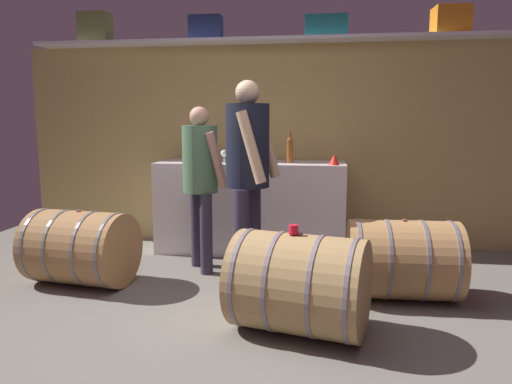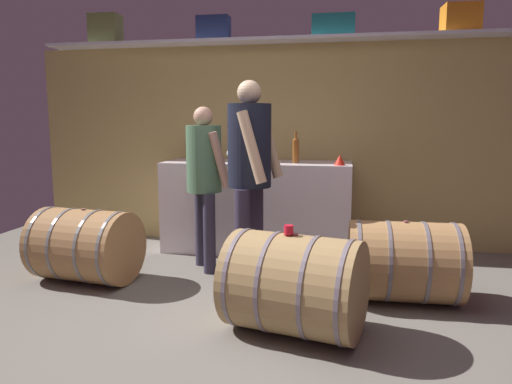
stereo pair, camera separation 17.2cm
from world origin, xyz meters
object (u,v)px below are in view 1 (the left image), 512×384
wine_bottle_dark (207,148)px  wine_barrel_flank (402,260)px  wine_glass (224,154)px  tasting_cup (294,229)px  toolcase_olive (95,28)px  visitor_tasting (201,171)px  toolcase_orange (451,21)px  work_cabinet (251,206)px  toolcase_navy (206,28)px  red_funnel (334,160)px  wine_bottle_amber (290,149)px  wine_barrel_far (81,247)px  winemaker_pouring (248,161)px  wine_barrel_near (300,284)px  toolcase_teal (326,27)px

wine_bottle_dark → wine_barrel_flank: bearing=-32.8°
wine_glass → tasting_cup: 2.00m
toolcase_olive → visitor_tasting: (1.42, -0.96, -1.45)m
tasting_cup → visitor_tasting: 1.53m
toolcase_orange → work_cabinet: toolcase_orange is taller
toolcase_navy → wine_bottle_dark: (0.06, -0.28, -1.25)m
red_funnel → wine_bottle_dark: bearing=172.5°
wine_bottle_amber → wine_barrel_flank: bearing=-49.9°
toolcase_orange → red_funnel: bearing=-161.9°
red_funnel → wine_glass: bearing=176.3°
wine_barrel_far → winemaker_pouring: size_ratio=0.53×
work_cabinet → wine_barrel_near: 2.03m
tasting_cup → winemaker_pouring: winemaker_pouring is taller
wine_bottle_amber → winemaker_pouring: size_ratio=0.19×
toolcase_olive → wine_bottle_amber: (2.17, -0.31, -1.29)m
toolcase_olive → red_funnel: size_ratio=2.95×
toolcase_olive → tasting_cup: 3.60m
wine_bottle_amber → wine_barrel_near: size_ratio=0.33×
toolcase_teal → wine_barrel_near: bearing=-92.8°
wine_barrel_near → visitor_tasting: visitor_tasting is taller
wine_barrel_far → wine_bottle_dark: bearing=64.1°
wine_glass → wine_barrel_far: wine_glass is taller
toolcase_orange → tasting_cup: bearing=-126.6°
toolcase_olive → wine_bottle_amber: toolcase_olive is taller
red_funnel → winemaker_pouring: (-0.72, -0.81, 0.05)m
work_cabinet → wine_bottle_dark: wine_bottle_dark is taller
toolcase_olive → work_cabinet: toolcase_olive is taller
visitor_tasting → tasting_cup: bearing=3.7°
winemaker_pouring → visitor_tasting: size_ratio=1.13×
wine_glass → visitor_tasting: (-0.09, -0.59, -0.12)m
wine_bottle_amber → wine_barrel_flank: wine_bottle_amber is taller
toolcase_orange → wine_barrel_flank: bearing=-116.1°
wine_barrel_far → wine_barrel_near: bearing=-12.1°
toolcase_teal → red_funnel: (0.10, -0.45, -1.33)m
toolcase_teal → red_funnel: bearing=-76.4°
toolcase_teal → wine_bottle_dark: size_ratio=1.34×
wine_glass → visitor_tasting: size_ratio=0.09×
wine_bottle_amber → wine_barrel_flank: size_ratio=0.38×
visitor_tasting → red_funnel: bearing=79.7°
red_funnel → visitor_tasting: size_ratio=0.07×
wine_barrel_far → wine_bottle_amber: bearing=42.9°
toolcase_orange → tasting_cup: (-1.40, -2.17, -1.66)m
wine_glass → work_cabinet: bearing=28.4°
work_cabinet → visitor_tasting: bearing=-115.8°
tasting_cup → winemaker_pouring: 1.07m
wine_glass → wine_barrel_far: (-1.01, -1.11, -0.72)m
wine_barrel_flank → tasting_cup: bearing=-139.9°
work_cabinet → wine_barrel_flank: bearing=-41.7°
toolcase_olive → wine_barrel_far: toolcase_olive is taller
toolcase_navy → wine_barrel_far: toolcase_navy is taller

